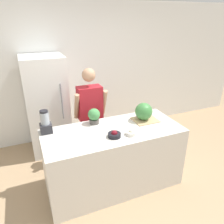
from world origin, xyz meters
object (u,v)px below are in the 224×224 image
watermelon (144,111)px  blender (45,123)px  refrigerator (47,106)px  bowl_cherries (114,135)px  bowl_cream (131,133)px  potted_plant (94,116)px  person (90,115)px

watermelon → blender: blender is taller
refrigerator → bowl_cherries: (0.64, -1.52, 0.07)m
bowl_cream → potted_plant: 0.61m
watermelon → potted_plant: bearing=165.4°
person → bowl_cherries: (0.03, -0.92, 0.11)m
person → refrigerator: bearing=135.2°
person → potted_plant: (-0.08, -0.45, 0.20)m
bowl_cherries → bowl_cream: bearing=-8.7°
blender → bowl_cherries: bearing=-30.3°
blender → refrigerator: bearing=82.4°
potted_plant → refrigerator: bearing=116.6°
bowl_cream → refrigerator: bearing=119.2°
bowl_cream → bowl_cherries: bearing=171.3°
watermelon → blender: 1.38m
bowl_cherries → watermelon: bearing=25.8°
blender → potted_plant: (0.67, 0.01, -0.02)m
blender → bowl_cream: bearing=-26.0°
blender → potted_plant: blender is taller
refrigerator → watermelon: size_ratio=6.81×
refrigerator → watermelon: refrigerator is taller
watermelon → blender: bearing=172.8°
person → bowl_cream: person is taller
bowl_cherries → refrigerator: bearing=112.9°
watermelon → bowl_cream: (-0.36, -0.32, -0.11)m
person → blender: size_ratio=5.12×
potted_plant → watermelon: bearing=-14.6°
person → bowl_cream: (0.26, -0.95, 0.11)m
potted_plant → person: bearing=79.9°
refrigerator → blender: bearing=-97.6°
blender → watermelon: bearing=-7.2°
blender → potted_plant: bearing=0.8°
bowl_cream → blender: size_ratio=0.46×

